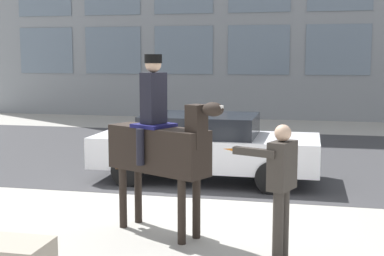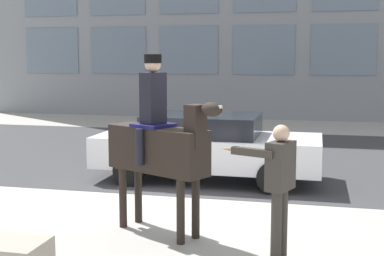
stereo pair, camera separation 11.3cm
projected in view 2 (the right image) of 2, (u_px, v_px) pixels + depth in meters
name	position (u px, v px, depth m)	size (l,w,h in m)	color
ground_plane	(184.00, 206.00, 8.86)	(80.00, 80.00, 0.00)	#9E9B93
road_surface	(230.00, 155.00, 13.45)	(24.03, 8.50, 0.01)	#38383A
mounted_horse_lead	(159.00, 144.00, 7.33)	(1.81, 1.13, 2.48)	black
pedestrian_bystander	(279.00, 181.00, 6.33)	(0.91, 0.45, 1.66)	#332D28
street_car_near_lane	(207.00, 146.00, 10.62)	(4.41, 1.83, 1.32)	silver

